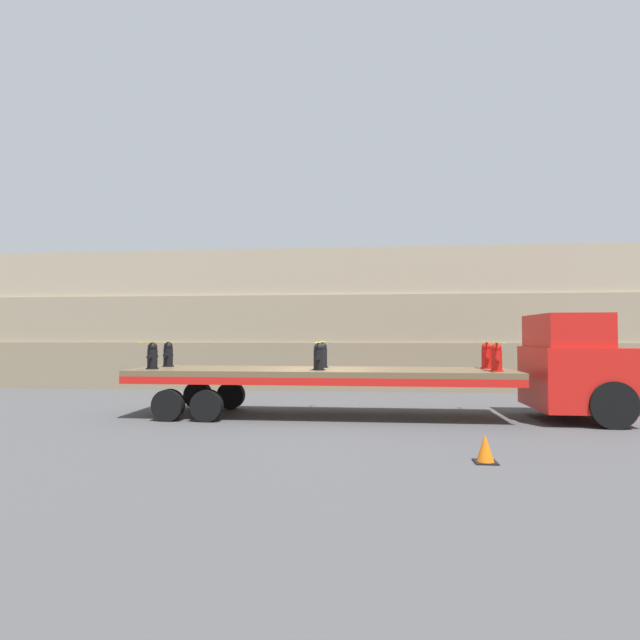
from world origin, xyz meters
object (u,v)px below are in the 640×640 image
truck_cab (577,367)px  fire_hydrant_black_far_1 (322,355)px  fire_hydrant_black_near_0 (152,356)px  fire_hydrant_red_far_2 (487,356)px  fire_hydrant_black_far_0 (168,355)px  fire_hydrant_red_near_2 (496,358)px  fire_hydrant_black_near_1 (319,357)px  traffic_cone (485,449)px  flatbed_trailer (301,377)px

truck_cab → fire_hydrant_black_far_1: bearing=175.4°
fire_hydrant_black_near_0 → fire_hydrant_red_far_2: 9.41m
fire_hydrant_black_far_0 → fire_hydrant_red_near_2: 9.41m
fire_hydrant_black_near_1 → fire_hydrant_black_far_1: size_ratio=1.00×
fire_hydrant_black_far_0 → fire_hydrant_red_near_2: same height
fire_hydrant_black_far_1 → fire_hydrant_red_far_2: size_ratio=1.00×
fire_hydrant_red_near_2 → traffic_cone: fire_hydrant_red_near_2 is taller
traffic_cone → fire_hydrant_black_far_0: bearing=146.5°
fire_hydrant_black_near_0 → fire_hydrant_red_near_2: 9.35m
fire_hydrant_red_far_2 → traffic_cone: 5.68m
truck_cab → flatbed_trailer: 7.46m
fire_hydrant_black_near_0 → fire_hydrant_red_far_2: same height
fire_hydrant_black_far_1 → fire_hydrant_red_near_2: same height
truck_cab → fire_hydrant_black_near_0: (-11.57, -0.55, 0.27)m
fire_hydrant_black_far_0 → fire_hydrant_red_far_2: (9.35, 0.00, 0.00)m
flatbed_trailer → fire_hydrant_black_near_1: bearing=-44.8°
fire_hydrant_red_far_2 → traffic_cone: bearing=-103.3°
truck_cab → fire_hydrant_black_far_0: (-11.57, 0.55, 0.27)m
flatbed_trailer → traffic_cone: bearing=-50.4°
fire_hydrant_black_near_0 → fire_hydrant_black_far_0: same height
flatbed_trailer → fire_hydrant_red_near_2: (5.23, -0.55, 0.58)m
fire_hydrant_black_near_0 → traffic_cone: 9.25m
fire_hydrant_black_far_0 → traffic_cone: fire_hydrant_black_far_0 is taller
flatbed_trailer → fire_hydrant_black_near_0: fire_hydrant_black_near_0 is taller
fire_hydrant_black_near_1 → fire_hydrant_red_far_2: (4.67, 1.10, 0.00)m
fire_hydrant_black_near_1 → fire_hydrant_black_far_1: bearing=90.0°
fire_hydrant_black_near_0 → traffic_cone: size_ratio=1.46×
fire_hydrant_red_far_2 → fire_hydrant_red_near_2: bearing=-90.0°
truck_cab → fire_hydrant_red_far_2: truck_cab is taller
fire_hydrant_red_near_2 → fire_hydrant_red_far_2: size_ratio=1.00×
fire_hydrant_black_near_1 → traffic_cone: fire_hydrant_black_near_1 is taller
fire_hydrant_red_far_2 → fire_hydrant_black_near_0: bearing=-173.3°
flatbed_trailer → fire_hydrant_black_far_0: bearing=172.4°
fire_hydrant_black_near_1 → traffic_cone: size_ratio=1.46×
flatbed_trailer → fire_hydrant_black_near_0: 4.20m
fire_hydrant_black_far_0 → fire_hydrant_black_near_1: bearing=-13.3°
truck_cab → fire_hydrant_red_near_2: bearing=-166.1°
fire_hydrant_black_near_0 → fire_hydrant_red_near_2: same height
truck_cab → fire_hydrant_black_near_0: size_ratio=3.81×
flatbed_trailer → truck_cab: bearing=0.0°
truck_cab → fire_hydrant_black_near_0: truck_cab is taller
fire_hydrant_red_near_2 → traffic_cone: (-1.26, -4.25, -1.44)m
flatbed_trailer → fire_hydrant_black_near_0: size_ratio=14.20×
truck_cab → fire_hydrant_black_far_0: size_ratio=3.81×
flatbed_trailer → traffic_cone: size_ratio=20.71×
fire_hydrant_black_near_0 → fire_hydrant_black_near_1: same height
fire_hydrant_black_near_1 → fire_hydrant_black_far_1: 1.10m
flatbed_trailer → fire_hydrant_red_far_2: size_ratio=14.20×
truck_cab → fire_hydrant_red_far_2: (-2.22, 0.55, 0.27)m
fire_hydrant_black_far_0 → traffic_cone: 9.80m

